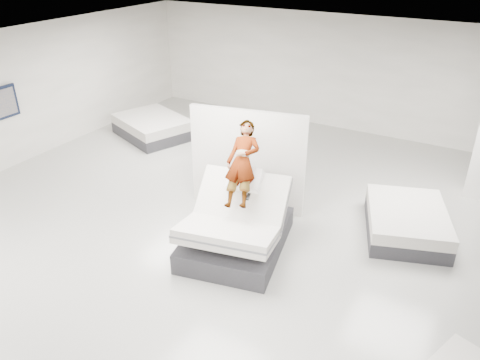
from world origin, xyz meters
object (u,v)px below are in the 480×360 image
at_px(remote, 248,197).
at_px(flat_bed_right_far, 406,222).
at_px(flat_bed_left_far, 152,127).
at_px(hero_bed, 236,229).
at_px(divider_panel, 247,161).
at_px(person, 242,177).

relative_size(remote, flat_bed_right_far, 0.06).
bearing_deg(flat_bed_left_far, flat_bed_right_far, -11.70).
bearing_deg(remote, flat_bed_left_far, 133.16).
relative_size(hero_bed, flat_bed_left_far, 1.00).
distance_m(hero_bed, divider_panel, 1.60).
height_order(person, divider_panel, divider_panel).
xyz_separation_m(divider_panel, flat_bed_right_far, (3.07, 0.62, -0.80)).
height_order(flat_bed_right_far, flat_bed_left_far, flat_bed_left_far).
xyz_separation_m(person, divider_panel, (-0.47, 1.05, -0.23)).
distance_m(remote, divider_panel, 1.54).
xyz_separation_m(person, flat_bed_left_far, (-4.67, 3.17, -1.01)).
bearing_deg(hero_bed, flat_bed_left_far, 143.58).
bearing_deg(flat_bed_left_far, remote, -35.03).
distance_m(remote, flat_bed_right_far, 3.16).
distance_m(divider_panel, flat_bed_right_far, 3.23).
height_order(hero_bed, flat_bed_right_far, hero_bed).
height_order(hero_bed, divider_panel, divider_panel).
bearing_deg(flat_bed_right_far, person, -147.32).
xyz_separation_m(person, remote, (0.29, -0.30, -0.17)).
relative_size(person, flat_bed_right_far, 0.71).
bearing_deg(flat_bed_right_far, hero_bed, -141.92).
xyz_separation_m(hero_bed, person, (-0.07, 0.32, 0.87)).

